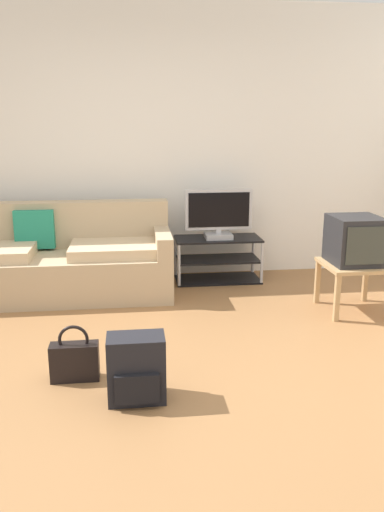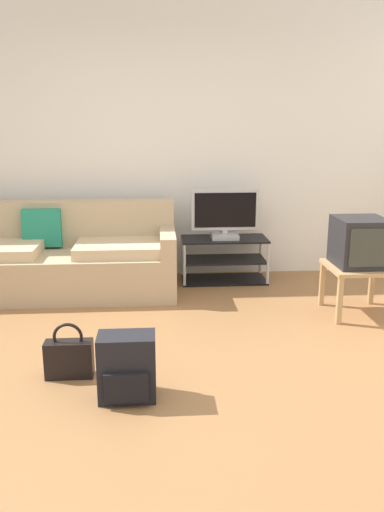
% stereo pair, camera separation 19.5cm
% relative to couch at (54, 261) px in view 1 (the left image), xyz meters
% --- Properties ---
extents(ground_plane, '(9.00, 9.80, 0.02)m').
position_rel_couch_xyz_m(ground_plane, '(0.79, -1.86, -0.32)').
color(ground_plane, olive).
extents(wall_back, '(9.00, 0.10, 2.70)m').
position_rel_couch_xyz_m(wall_back, '(0.79, 0.59, 1.04)').
color(wall_back, silver).
rests_on(wall_back, ground_plane).
extents(couch, '(2.14, 0.83, 0.83)m').
position_rel_couch_xyz_m(couch, '(0.00, 0.00, 0.00)').
color(couch, tan).
rests_on(couch, ground_plane).
extents(tv_stand, '(0.85, 0.41, 0.44)m').
position_rel_couch_xyz_m(tv_stand, '(1.58, 0.24, -0.09)').
color(tv_stand, black).
rests_on(tv_stand, ground_plane).
extents(flat_tv, '(0.66, 0.22, 0.49)m').
position_rel_couch_xyz_m(flat_tv, '(1.58, 0.22, 0.37)').
color(flat_tv, '#B2B2B7').
rests_on(flat_tv, tv_stand).
extents(side_table, '(0.51, 0.51, 0.42)m').
position_rel_couch_xyz_m(side_table, '(2.56, -0.76, 0.04)').
color(side_table, tan).
rests_on(side_table, ground_plane).
extents(crt_tv, '(0.40, 0.42, 0.39)m').
position_rel_couch_xyz_m(crt_tv, '(2.56, -0.74, 0.30)').
color(crt_tv, '#232326').
rests_on(crt_tv, side_table).
extents(backpack, '(0.33, 0.27, 0.39)m').
position_rel_couch_xyz_m(backpack, '(0.72, -2.02, -0.12)').
color(backpack, black).
rests_on(backpack, ground_plane).
extents(handbag, '(0.30, 0.12, 0.36)m').
position_rel_couch_xyz_m(handbag, '(0.34, -1.73, -0.18)').
color(handbag, black).
rests_on(handbag, ground_plane).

